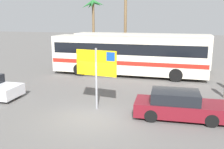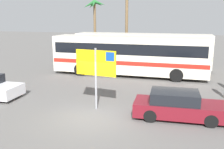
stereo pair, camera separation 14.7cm
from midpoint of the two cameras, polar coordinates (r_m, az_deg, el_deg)
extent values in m
plane|color=#605E5B|center=(12.41, -4.05, -9.56)|extent=(120.00, 120.00, 0.00)
cube|color=silver|center=(20.60, 4.03, 4.48)|extent=(12.34, 2.40, 2.90)
cube|color=black|center=(20.53, 4.05, 6.00)|extent=(11.85, 2.43, 0.84)
cube|color=red|center=(20.68, 4.01, 3.09)|extent=(12.22, 2.43, 0.32)
cylinder|color=black|center=(21.46, 14.63, 1.10)|extent=(1.00, 0.28, 1.00)
cylinder|color=black|center=(19.35, 14.46, -0.15)|extent=(1.00, 0.28, 1.00)
cylinder|color=black|center=(22.88, -4.88, 2.20)|extent=(1.00, 0.28, 1.00)
cylinder|color=black|center=(20.92, -6.95, 1.14)|extent=(1.00, 0.28, 1.00)
cube|color=silver|center=(23.93, 6.83, 5.60)|extent=(12.34, 2.40, 2.90)
cube|color=black|center=(23.87, 6.87, 6.91)|extent=(11.85, 2.43, 0.84)
cube|color=orange|center=(24.00, 6.80, 4.40)|extent=(12.22, 2.43, 0.32)
cylinder|color=black|center=(24.90, 15.89, 2.62)|extent=(1.00, 0.28, 1.00)
cylinder|color=black|center=(22.78, 15.86, 1.70)|extent=(1.00, 0.28, 1.00)
cylinder|color=black|center=(26.00, -1.23, 3.54)|extent=(1.00, 0.28, 1.00)
cylinder|color=black|center=(23.98, -2.73, 2.73)|extent=(1.00, 0.28, 1.00)
cylinder|color=gray|center=(12.99, -3.31, -1.08)|extent=(0.11, 0.11, 3.20)
cube|color=yellow|center=(12.82, -3.36, 2.61)|extent=(2.19, 0.32, 1.30)
cube|color=#1447A8|center=(12.43, -0.05, 4.04)|extent=(0.45, 0.12, 0.44)
cylinder|color=black|center=(16.82, -21.06, -3.27)|extent=(0.60, 0.17, 0.60)
cube|color=maroon|center=(12.51, 15.25, -7.43)|extent=(4.32, 1.88, 0.64)
cube|color=black|center=(12.32, 14.22, -4.84)|extent=(2.28, 1.64, 0.52)
cylinder|color=black|center=(13.42, 20.74, -7.27)|extent=(0.61, 0.19, 0.60)
cylinder|color=black|center=(12.02, 21.69, -9.72)|extent=(0.61, 0.19, 0.60)
cylinder|color=black|center=(13.29, 9.37, -6.77)|extent=(0.61, 0.19, 0.60)
cylinder|color=black|center=(11.87, 8.90, -9.20)|extent=(0.61, 0.19, 0.60)
cylinder|color=brown|center=(29.00, 3.44, 10.78)|extent=(0.32, 0.32, 7.34)
cylinder|color=brown|center=(33.14, -3.73, 10.20)|extent=(0.32, 0.32, 6.36)
cone|color=#23662D|center=(32.77, -2.63, 15.70)|extent=(1.69, 0.73, 0.88)
cone|color=#23662D|center=(33.72, -2.97, 15.61)|extent=(0.98, 1.69, 0.89)
cone|color=#23662D|center=(33.73, -4.39, 15.32)|extent=(1.47, 1.39, 1.16)
cone|color=#23662D|center=(33.05, -5.04, 15.38)|extent=(1.62, 1.11, 1.15)
cone|color=#23662D|center=(32.45, -4.04, 15.46)|extent=(0.69, 1.65, 1.13)
camera|label=1|loc=(0.07, -89.73, 0.06)|focal=40.72mm
camera|label=2|loc=(0.07, 90.27, -0.06)|focal=40.72mm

